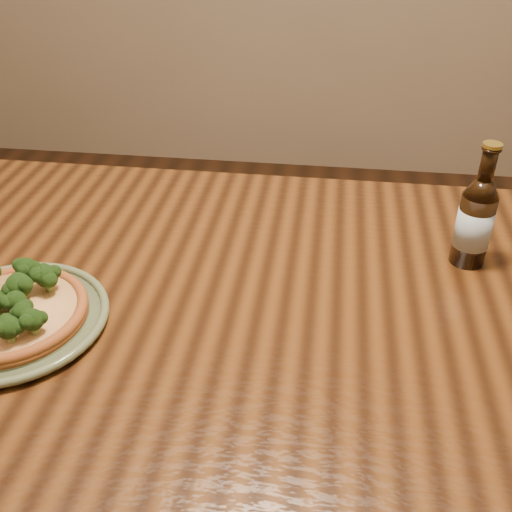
# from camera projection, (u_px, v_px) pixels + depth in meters

# --- Properties ---
(table) EXTENTS (1.60, 0.90, 0.75)m
(table) POSITION_uv_depth(u_px,v_px,m) (204.00, 329.00, 1.07)
(table) COLOR #49280F
(table) RESTS_ON ground
(plate) EXTENTS (0.30, 0.30, 0.02)m
(plate) POSITION_uv_depth(u_px,v_px,m) (11.00, 319.00, 0.93)
(plate) COLOR #586646
(plate) RESTS_ON table
(pizza) EXTENTS (0.24, 0.24, 0.07)m
(pizza) POSITION_uv_depth(u_px,v_px,m) (8.00, 309.00, 0.92)
(pizza) COLOR brown
(pizza) RESTS_ON plate
(beer_bottle) EXTENTS (0.06, 0.06, 0.23)m
(beer_bottle) POSITION_uv_depth(u_px,v_px,m) (475.00, 221.00, 1.04)
(beer_bottle) COLOR black
(beer_bottle) RESTS_ON table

